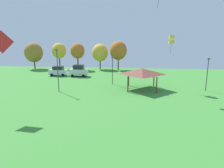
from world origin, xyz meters
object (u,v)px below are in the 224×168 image
kite_flying_5 (171,40)px  park_pavilion (142,71)px  treeline_tree_3 (100,53)px  treeline_tree_4 (118,51)px  treeline_tree_1 (59,51)px  parked_car_leftmost (58,71)px  light_post_0 (207,72)px  parked_car_second_from_left (79,71)px  treeline_tree_2 (78,51)px  light_post_1 (112,69)px  kite_flying_0 (2,42)px  light_post_2 (58,68)px  treeline_tree_0 (34,53)px

kite_flying_5 → park_pavilion: kite_flying_5 is taller
treeline_tree_3 → treeline_tree_4: bearing=-7.6°
treeline_tree_1 → treeline_tree_3: (11.91, 0.34, -0.50)m
parked_car_leftmost → treeline_tree_1: size_ratio=0.58×
light_post_0 → treeline_tree_3: bearing=133.4°
parked_car_second_from_left → light_post_0: size_ratio=0.77×
parked_car_second_from_left → treeline_tree_3: bearing=74.7°
treeline_tree_2 → light_post_1: bearing=-56.9°
kite_flying_0 → light_post_0: (26.84, 12.21, -4.97)m
park_pavilion → light_post_2: light_post_2 is taller
treeline_tree_1 → light_post_1: bearing=-47.6°
treeline_tree_0 → parked_car_second_from_left: bearing=-33.8°
parked_car_second_from_left → treeline_tree_2: (-3.15, 10.65, 3.92)m
light_post_2 → treeline_tree_3: (2.48, 25.92, 0.82)m
treeline_tree_4 → treeline_tree_3: bearing=172.4°
parked_car_second_from_left → treeline_tree_4: (8.21, 11.48, 4.06)m
treeline_tree_0 → treeline_tree_1: size_ratio=1.01×
kite_flying_0 → kite_flying_5: kite_flying_0 is taller
parked_car_second_from_left → light_post_0: bearing=-25.1°
light_post_0 → light_post_1: bearing=168.6°
treeline_tree_0 → park_pavilion: bearing=-35.4°
parked_car_leftmost → treeline_tree_3: 14.71m
treeline_tree_0 → kite_flying_5: bearing=-30.3°
parked_car_second_from_left → light_post_2: 13.98m
light_post_1 → treeline_tree_0: (-24.80, 18.23, 1.66)m
kite_flying_0 → parked_car_second_from_left: (2.29, 22.84, -6.77)m
treeline_tree_1 → treeline_tree_4: treeline_tree_4 is taller
light_post_1 → light_post_2: size_ratio=0.76×
light_post_0 → treeline_tree_0: (-40.74, 21.46, 1.59)m
light_post_2 → treeline_tree_4: treeline_tree_4 is taller
park_pavilion → treeline_tree_4: treeline_tree_4 is taller
treeline_tree_0 → light_post_1: bearing=-36.3°
kite_flying_5 → light_post_2: size_ratio=0.44×
parked_car_leftmost → treeline_tree_2: 11.25m
kite_flying_5 → light_post_1: size_ratio=0.58×
kite_flying_0 → light_post_2: kite_flying_0 is taller
parked_car_second_from_left → treeline_tree_3: size_ratio=0.58×
parked_car_leftmost → treeline_tree_3: treeline_tree_3 is taller
treeline_tree_0 → treeline_tree_4: 24.41m
treeline_tree_2 → treeline_tree_0: bearing=179.2°
parked_car_second_from_left → treeline_tree_0: (-16.19, 10.83, 3.39)m
parked_car_second_from_left → kite_flying_0: bearing=-97.4°
kite_flying_0 → treeline_tree_1: size_ratio=0.35×
treeline_tree_1 → kite_flying_0: bearing=-79.1°
park_pavilion → treeline_tree_2: (-17.13, 21.23, 2.13)m
kite_flying_0 → treeline_tree_3: 35.57m
kite_flying_5 → treeline_tree_1: 35.10m
park_pavilion → light_post_0: size_ratio=1.09×
kite_flying_0 → kite_flying_5: 24.85m
parked_car_leftmost → light_post_1: 15.78m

